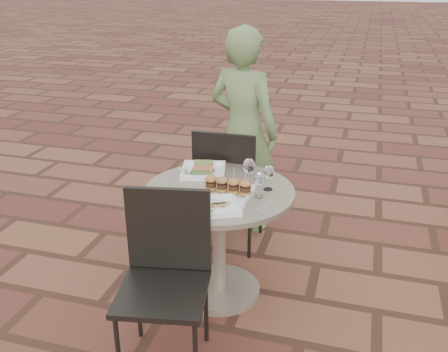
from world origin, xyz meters
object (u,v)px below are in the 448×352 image
(cafe_table, at_px, (219,226))
(chair_near, at_px, (166,265))
(chair_far, at_px, (228,180))
(plate_salmon, at_px, (203,170))
(diner, at_px, (244,132))
(plate_tuna, at_px, (216,206))
(plate_sliders, at_px, (228,189))

(cafe_table, relative_size, chair_near, 0.97)
(cafe_table, bearing_deg, chair_far, 100.71)
(cafe_table, distance_m, plate_salmon, 0.39)
(diner, relative_size, plate_tuna, 4.83)
(plate_sliders, bearing_deg, plate_salmon, 130.67)
(chair_near, distance_m, plate_tuna, 0.43)
(plate_salmon, bearing_deg, cafe_table, -51.89)
(plate_salmon, height_order, plate_tuna, plate_salmon)
(chair_far, bearing_deg, plate_salmon, 78.61)
(chair_near, xyz_separation_m, diner, (0.02, 1.53, 0.24))
(chair_far, height_order, plate_sliders, chair_far)
(plate_salmon, xyz_separation_m, plate_sliders, (0.24, -0.28, 0.02))
(cafe_table, xyz_separation_m, chair_near, (-0.11, -0.59, 0.07))
(diner, bearing_deg, plate_salmon, 100.99)
(diner, distance_m, plate_salmon, 0.73)
(plate_sliders, relative_size, plate_tuna, 0.86)
(plate_sliders, bearing_deg, plate_tuna, -95.28)
(plate_sliders, bearing_deg, cafe_table, 137.88)
(plate_tuna, bearing_deg, diner, 97.11)
(chair_far, relative_size, diner, 0.59)
(cafe_table, height_order, diner, diner)
(chair_near, bearing_deg, plate_sliders, 60.23)
(cafe_table, height_order, plate_salmon, plate_salmon)
(cafe_table, height_order, plate_tuna, plate_tuna)
(cafe_table, bearing_deg, diner, 95.52)
(chair_far, distance_m, chair_near, 1.14)
(chair_near, xyz_separation_m, plate_sliders, (0.18, 0.52, 0.22))
(chair_far, bearing_deg, plate_sliders, 106.17)
(cafe_table, bearing_deg, plate_salmon, 128.11)
(chair_far, xyz_separation_m, plate_salmon, (-0.07, -0.33, 0.20))
(chair_near, bearing_deg, cafe_table, 68.96)
(cafe_table, distance_m, plate_tuna, 0.36)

